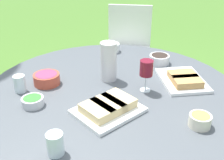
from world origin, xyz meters
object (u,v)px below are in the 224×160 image
water_pitcher (109,61)px  wine_glass (146,69)px  chair_near_left (129,43)px  dining_table (112,102)px

water_pitcher → wine_glass: 0.26m
chair_near_left → dining_table: bearing=-179.6°
chair_near_left → water_pitcher: size_ratio=3.71×
water_pitcher → wine_glass: bearing=-116.5°
dining_table → chair_near_left: bearing=0.4°
chair_near_left → water_pitcher: (-1.18, 0.03, 0.31)m
dining_table → water_pitcher: water_pitcher is taller
dining_table → water_pitcher: bearing=17.2°
water_pitcher → wine_glass: size_ratio=1.27×
chair_near_left → water_pitcher: 1.22m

